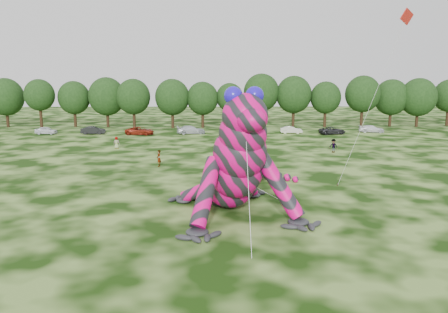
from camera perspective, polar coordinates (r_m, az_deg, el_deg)
name	(u,v)px	position (r m, az deg, el deg)	size (l,w,h in m)	color
ground	(240,222)	(30.12, 2.05, -8.57)	(240.00, 240.00, 0.00)	#16330A
inflatable_gecko	(225,146)	(32.99, 0.09, 1.34)	(15.51, 18.42, 9.21)	#DB056F
flying_kite	(401,30)	(37.44, 22.13, 15.00)	(4.18, 4.92, 15.37)	red
tree_2	(6,103)	(96.70, -26.57, 6.31)	(7.04, 6.34, 9.64)	black
tree_3	(40,104)	(92.23, -22.90, 6.38)	(5.81, 5.23, 9.44)	black
tree_4	(74,104)	(91.73, -18.96, 6.49)	(6.22, 5.60, 9.06)	black
tree_5	(107,102)	(89.66, -15.04, 6.86)	(7.16, 6.44, 9.80)	black
tree_6	(134,104)	(86.78, -11.72, 6.79)	(6.52, 5.86, 9.49)	black
tree_7	(172,103)	(85.84, -6.76, 6.89)	(6.68, 6.01, 9.48)	black
tree_8	(203,105)	(85.65, -2.81, 6.76)	(6.14, 5.53, 8.94)	black
tree_9	(230,105)	(86.02, 0.74, 6.70)	(5.27, 4.74, 8.68)	black
tree_10	(261,100)	(87.62, 4.89, 7.33)	(7.09, 6.38, 10.50)	black
tree_11	(294,101)	(88.13, 9.08, 7.11)	(7.01, 6.31, 10.07)	black
tree_12	(325,104)	(89.02, 13.10, 6.65)	(5.99, 5.39, 8.97)	black
tree_13	(362,102)	(90.40, 17.62, 6.86)	(6.83, 6.15, 10.13)	black
tree_14	(391,103)	(94.10, 20.98, 6.56)	(6.82, 6.14, 9.40)	black
tree_15	(418,103)	(95.21, 24.01, 6.46)	(7.17, 6.45, 9.63)	black
car_0	(46,130)	(82.02, -22.20, 3.17)	(1.52, 3.77, 1.29)	white
car_1	(93,130)	(79.16, -16.71, 3.30)	(1.45, 4.15, 1.37)	black
car_2	(140,131)	(76.36, -10.94, 3.30)	(2.26, 4.91, 1.36)	maroon
car_3	(191,130)	(76.40, -4.33, 3.49)	(2.00, 4.93, 1.43)	silver
car_4	(234,129)	(76.87, 1.32, 3.56)	(1.68, 4.19, 1.43)	#161A4C
car_5	(291,130)	(77.88, 8.78, 3.46)	(1.34, 3.83, 1.26)	silver
car_6	(332,131)	(78.08, 13.96, 3.30)	(2.12, 4.60, 1.28)	#28292B
car_7	(371,129)	(82.69, 18.69, 3.44)	(1.80, 4.43, 1.29)	white
spectator_5	(253,157)	(49.46, 3.84, -0.12)	(1.52, 0.48, 1.63)	gray
spectator_2	(333,146)	(58.94, 14.10, 1.37)	(1.17, 0.67, 1.81)	gray
spectator_4	(117,143)	(62.36, -13.86, 1.78)	(0.80, 0.52, 1.64)	gray
spectator_0	(159,158)	(48.73, -8.52, -0.24)	(0.67, 0.44, 1.84)	gray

